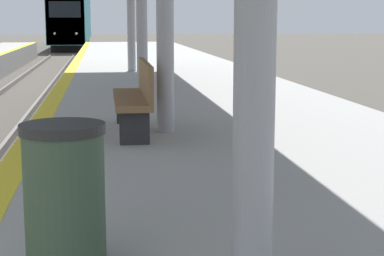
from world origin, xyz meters
TOP-DOWN VIEW (x-y plane):
  - train at (0.00, 56.00)m, footprint 2.71×22.74m
  - trash_bin at (2.32, 2.64)m, footprint 0.51×0.51m
  - bench at (2.98, 7.06)m, footprint 0.44×1.96m

SIDE VIEW (x-z plane):
  - trash_bin at x=2.32m, z-range 0.95..1.81m
  - bench at x=2.98m, z-range 0.99..1.91m
  - train at x=0.00m, z-range 0.04..4.51m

